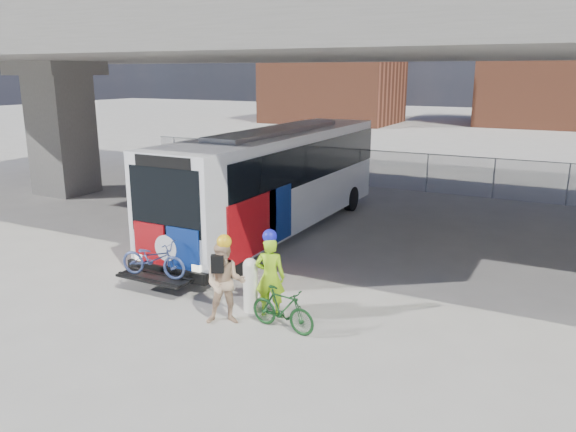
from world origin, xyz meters
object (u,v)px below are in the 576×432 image
Objects in this scene: cyclist_hivis at (270,275)px; bike_parked at (283,309)px; bus at (277,174)px; bollard at (250,283)px; cyclist_tan at (225,282)px.

cyclist_hivis is 1.28× the size of bike_parked.
bus is 9.82× the size of bollard.
cyclist_hivis is 1.08m from cyclist_tan.
cyclist_hivis is 0.98m from bike_parked.
cyclist_hivis is (0.54, 0.00, 0.30)m from bollard.
bike_parked is (1.15, -0.55, -0.21)m from bollard.
bus is 6.18× the size of cyclist_tan.
cyclist_hivis is (3.26, -6.32, -1.10)m from bus.
bus reaches higher than cyclist_hivis.
bollard is 0.63× the size of cyclist_tan.
cyclist_tan is (2.58, -7.15, -1.12)m from bus.
bollard is at bearing 71.76° from bike_parked.
bike_parked is at bearing -16.71° from cyclist_tan.
bus is at bearing 80.66° from cyclist_tan.
bus reaches higher than bollard.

